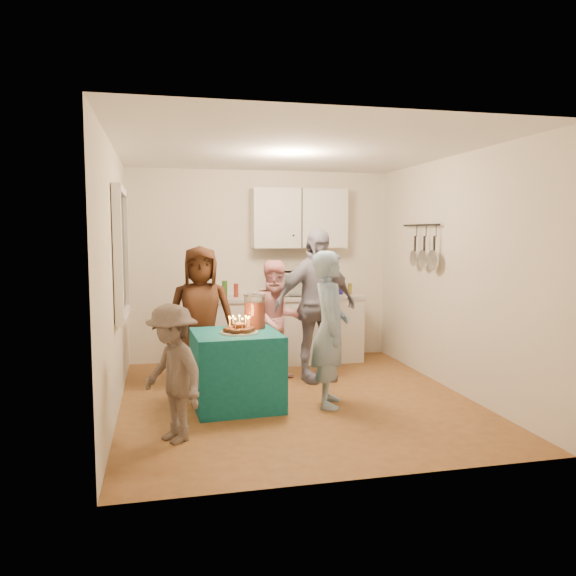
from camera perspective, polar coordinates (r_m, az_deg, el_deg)
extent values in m
plane|color=brown|center=(6.07, 0.75, -11.19)|extent=(4.00, 4.00, 0.00)
plane|color=white|center=(5.87, 0.78, 13.90)|extent=(4.00, 4.00, 0.00)
plane|color=silver|center=(7.78, -2.71, 2.27)|extent=(3.60, 3.60, 0.00)
plane|color=silver|center=(5.68, -17.18, 0.77)|extent=(4.00, 4.00, 0.00)
plane|color=silver|center=(6.49, 16.41, 1.37)|extent=(4.00, 4.00, 0.00)
cube|color=black|center=(5.96, -16.74, 3.41)|extent=(0.04, 1.00, 1.20)
cube|color=white|center=(7.63, -0.80, -4.38)|extent=(2.20, 0.58, 0.86)
cube|color=beige|center=(7.56, -0.80, -0.98)|extent=(2.24, 0.62, 0.05)
cube|color=white|center=(7.73, 1.15, 7.07)|extent=(1.30, 0.30, 0.80)
cube|color=black|center=(7.06, 13.13, 4.22)|extent=(0.12, 1.00, 0.60)
imported|color=white|center=(7.57, 0.25, 0.45)|extent=(0.65, 0.50, 0.32)
cube|color=#0F5C63|center=(5.76, -5.27, -8.23)|extent=(0.89, 0.89, 0.76)
cylinder|color=#AE2A0D|center=(5.87, -3.38, -2.47)|extent=(0.22, 0.22, 0.34)
imported|color=#88A6C7|center=(5.69, 4.28, -4.17)|extent=(0.52, 0.66, 1.58)
imported|color=brown|center=(6.48, -8.86, -2.87)|extent=(0.82, 0.56, 1.61)
imported|color=pink|center=(6.72, -1.09, -3.28)|extent=(0.78, 0.65, 1.43)
imported|color=#131038|center=(6.65, 2.83, -1.76)|extent=(1.13, 0.67, 1.80)
imported|color=#514641|center=(4.85, -11.66, -8.48)|extent=(0.76, 0.87, 1.17)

